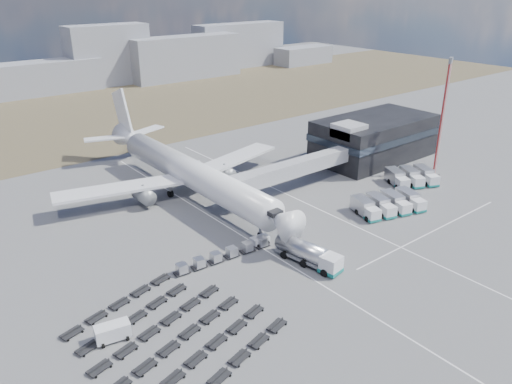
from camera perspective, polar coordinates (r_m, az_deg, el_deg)
ground at (r=79.54m, az=4.63°, el=-7.66°), size 420.00×420.00×0.00m
grass_strip at (r=171.05m, az=-21.55°, el=7.82°), size 420.00×90.00×0.01m
lane_markings at (r=87.48m, az=8.00°, el=-4.77°), size 47.12×110.00×0.01m
terminal at (r=125.20m, az=13.36°, el=6.12°), size 30.40×16.40×11.00m
jet_bridge at (r=100.65m, az=3.45°, el=2.41°), size 30.30×3.80×7.05m
airliner at (r=100.80m, az=-7.89°, el=2.41°), size 51.59×64.53×17.62m
skyline at (r=207.73m, az=-25.14°, el=12.09°), size 316.21×25.46×23.85m
fuel_tanker at (r=77.66m, az=5.98°, el=-6.98°), size 4.61×11.56×3.64m
pushback_tug at (r=83.10m, az=0.45°, el=-5.57°), size 3.08×1.81×1.39m
utility_van at (r=65.30m, az=-16.05°, el=-15.17°), size 4.49×2.67×2.25m
catering_truck at (r=110.84m, az=-6.71°, el=2.29°), size 4.56×6.66×2.83m
service_trucks_near at (r=97.51m, az=14.89°, el=-1.32°), size 14.07×10.19×2.81m
service_trucks_far at (r=112.14m, az=17.36°, el=1.67°), size 11.51×10.38×2.86m
uld_row at (r=78.81m, az=-3.69°, el=-7.16°), size 17.06×2.71×1.54m
baggage_dollies at (r=64.69m, az=-9.73°, el=-15.80°), size 25.34×25.67×0.67m
floodlight_mast at (r=115.77m, az=20.49°, el=7.87°), size 2.42×2.00×25.84m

